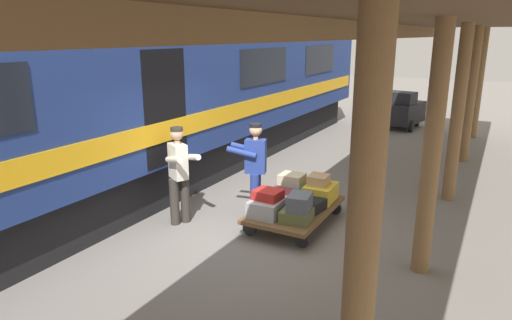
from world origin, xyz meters
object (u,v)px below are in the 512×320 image
(suitcase_slate_roller, at_px, (300,202))
(baggage_tug, at_px, (402,110))
(suitcase_yellow_case, at_px, (320,193))
(suitcase_olive_duffel, at_px, (297,215))
(porter_in_overalls, at_px, (255,167))
(suitcase_gray_aluminum, at_px, (267,207))
(suitcase_tan_vintage, at_px, (319,180))
(suitcase_teal_softside, at_px, (294,190))
(suitcase_black_hardshell, at_px, (309,205))
(train_car, at_px, (103,96))
(porter_by_door, at_px, (179,172))
(luggage_cart, at_px, (295,210))
(suitcase_red_plastic, at_px, (268,195))
(suitcase_cream_canvas, at_px, (292,179))
(suitcase_burgundy_valise, at_px, (281,198))

(suitcase_slate_roller, height_order, baggage_tug, baggage_tug)
(suitcase_yellow_case, bearing_deg, suitcase_olive_duffel, 90.00)
(baggage_tug, bearing_deg, porter_in_overalls, 86.08)
(suitcase_gray_aluminum, height_order, suitcase_tan_vintage, suitcase_tan_vintage)
(suitcase_gray_aluminum, relative_size, baggage_tug, 0.33)
(suitcase_slate_roller, bearing_deg, suitcase_teal_softside, -61.60)
(suitcase_black_hardshell, xyz_separation_m, baggage_tug, (0.41, -9.48, 0.23))
(suitcase_teal_softside, bearing_deg, baggage_tug, -90.72)
(suitcase_gray_aluminum, bearing_deg, train_car, 1.70)
(suitcase_black_hardshell, bearing_deg, baggage_tug, -87.52)
(suitcase_tan_vintage, xyz_separation_m, porter_by_door, (1.98, 1.42, 0.23))
(luggage_cart, xyz_separation_m, suitcase_gray_aluminum, (0.26, 0.53, 0.18))
(suitcase_tan_vintage, distance_m, baggage_tug, 8.97)
(train_car, bearing_deg, luggage_cart, -170.35)
(suitcase_yellow_case, xyz_separation_m, suitcase_black_hardshell, (0.00, 0.53, -0.06))
(baggage_tug, bearing_deg, suitcase_slate_roller, 92.57)
(suitcase_gray_aluminum, distance_m, suitcase_red_plastic, 0.22)
(suitcase_tan_vintage, height_order, suitcase_slate_roller, suitcase_tan_vintage)
(suitcase_olive_duffel, bearing_deg, suitcase_gray_aluminum, 0.00)
(porter_in_overalls, distance_m, porter_by_door, 1.33)
(luggage_cart, distance_m, suitcase_cream_canvas, 0.69)
(suitcase_teal_softside, height_order, porter_in_overalls, porter_in_overalls)
(train_car, height_order, suitcase_slate_roller, train_car)
(baggage_tug, bearing_deg, suitcase_burgundy_valise, 89.32)
(suitcase_teal_softside, height_order, suitcase_red_plastic, suitcase_red_plastic)
(suitcase_olive_duffel, height_order, suitcase_slate_roller, suitcase_slate_roller)
(train_car, bearing_deg, suitcase_black_hardshell, -170.98)
(suitcase_burgundy_valise, relative_size, suitcase_gray_aluminum, 0.74)
(train_car, bearing_deg, suitcase_olive_duffel, -178.52)
(suitcase_yellow_case, height_order, suitcase_slate_roller, suitcase_slate_roller)
(luggage_cart, xyz_separation_m, baggage_tug, (0.15, -9.48, 0.36))
(porter_by_door, bearing_deg, train_car, -8.22)
(porter_by_door, bearing_deg, suitcase_yellow_case, -144.53)
(luggage_cart, height_order, suitcase_olive_duffel, suitcase_olive_duffel)
(suitcase_black_hardshell, distance_m, suitcase_gray_aluminum, 0.74)
(suitcase_burgundy_valise, bearing_deg, luggage_cart, 180.00)
(porter_in_overalls, bearing_deg, suitcase_burgundy_valise, 179.22)
(train_car, bearing_deg, porter_in_overalls, -167.64)
(suitcase_olive_duffel, bearing_deg, luggage_cart, -63.62)
(suitcase_teal_softside, height_order, suitcase_olive_duffel, suitcase_teal_softside)
(train_car, xyz_separation_m, suitcase_teal_softside, (-3.44, -1.16, -1.64))
(suitcase_black_hardshell, xyz_separation_m, porter_in_overalls, (1.06, -0.01, 0.52))
(suitcase_black_hardshell, height_order, suitcase_cream_canvas, suitcase_cream_canvas)
(train_car, relative_size, luggage_cart, 11.02)
(suitcase_red_plastic, bearing_deg, suitcase_burgundy_valise, -89.97)
(suitcase_cream_canvas, bearing_deg, suitcase_red_plastic, 91.85)
(train_car, xyz_separation_m, suitcase_burgundy_valise, (-3.44, -0.63, -1.62))
(suitcase_tan_vintage, bearing_deg, suitcase_cream_canvas, -0.07)
(suitcase_teal_softside, height_order, porter_by_door, porter_by_door)
(train_car, height_order, porter_by_door, train_car)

